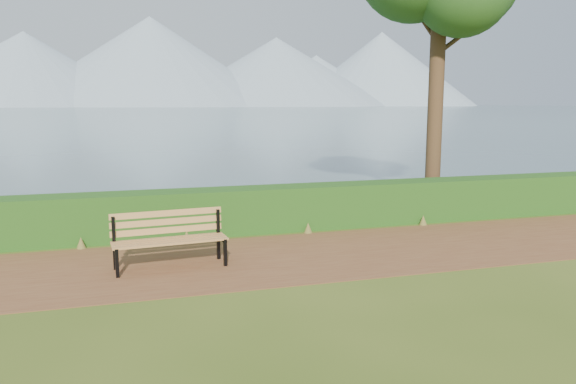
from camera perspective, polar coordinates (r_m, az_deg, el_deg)
name	(u,v)px	position (r m, az deg, el deg)	size (l,w,h in m)	color
ground	(261,264)	(10.30, -2.81, -7.29)	(140.00, 140.00, 0.00)	#3A4F16
path	(257,259)	(10.58, -3.20, -6.82)	(40.00, 3.40, 0.01)	brown
hedge	(233,211)	(12.66, -5.62, -1.90)	(32.00, 0.85, 1.00)	#1D4513
water	(126,109)	(269.63, -16.17, 8.15)	(700.00, 510.00, 0.00)	#45616F
mountains	(108,66)	(416.45, -17.82, 12.10)	(585.00, 190.00, 70.00)	#7F95A9
bench	(169,235)	(10.20, -12.00, -4.32)	(2.03, 0.75, 1.00)	black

